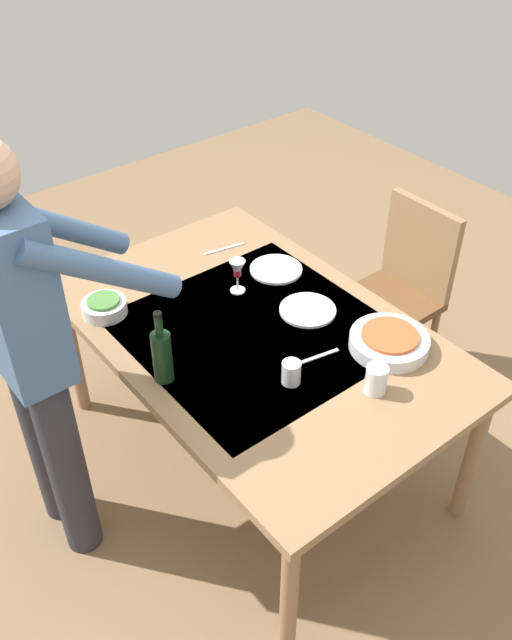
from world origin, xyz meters
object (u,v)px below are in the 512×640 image
Objects in this scene: chair_near at (402,283)px; water_cup_near_right at (291,373)px; side_bowl_salad at (104,306)px; dining_table at (256,342)px; dinner_plate_near at (276,269)px; wine_bottle at (162,355)px; wine_glass_left at (237,270)px; person_server at (31,343)px; water_cup_near_left at (376,379)px; dinner_plate_far at (308,310)px; serving_bowl_pasta at (389,341)px.

water_cup_near_right is at bearing 108.95° from chair_near.
chair_near reaches higher than side_bowl_salad.
dining_table is 18.74× the size of water_cup_near_right.
water_cup_near_right is 0.39× the size of dinner_plate_near.
wine_bottle reaches higher than wine_glass_left.
person_server is at bearing 77.32° from dining_table.
water_cup_near_left is 1.21× the size of water_cup_near_right.
side_bowl_salad reaches higher than dinner_plate_far.
side_bowl_salad is (0.21, 0.51, -0.07)m from wine_glass_left.
wine_glass_left is (0.26, -0.53, -0.01)m from wine_bottle.
wine_glass_left is at bearing -21.94° from dining_table.
wine_glass_left is at bearing 25.55° from dinner_plate_far.
water_cup_near_left reaches higher than dining_table.
water_cup_near_right is 0.30× the size of serving_bowl_pasta.
water_cup_near_left is 0.47× the size of dinner_plate_far.
person_server is at bearing 78.31° from dinner_plate_far.
person_server is 0.52m from side_bowl_salad.
serving_bowl_pasta is (-0.43, 0.60, 0.23)m from chair_near.
dining_table is at bearing 158.06° from wine_glass_left.
dinner_plate_far is at bearing -98.33° from dining_table.
person_server is (0.18, 0.80, 0.29)m from dining_table.
water_cup_near_left is (-0.56, 0.80, 0.25)m from chair_near.
water_cup_near_left is (-0.78, -0.02, -0.05)m from wine_glass_left.
dining_table is 0.55m from water_cup_near_left.
chair_near is 10.19× the size of water_cup_near_right.
person_server is 5.63× the size of serving_bowl_pasta.
serving_bowl_pasta is (-0.40, -0.33, 0.09)m from dining_table.
wine_bottle is 0.46m from water_cup_near_right.
chair_near is 3.03× the size of serving_bowl_pasta.
person_server is 7.34× the size of dinner_plate_far.
wine_bottle is 0.99× the size of serving_bowl_pasta.
dinner_plate_far is (-0.07, 0.68, 0.21)m from chair_near.
person_server reaches higher than wine_glass_left.
dinner_plate_far is at bearing 13.58° from serving_bowl_pasta.
dining_table is at bearing -15.33° from water_cup_near_right.
wine_bottle reaches higher than side_bowl_salad.
wine_glass_left reaches higher than side_bowl_salad.
person_server is at bearing 62.96° from serving_bowl_pasta.
serving_bowl_pasta is at bearing 126.06° from chair_near.
water_cup_near_right is 0.84m from side_bowl_salad.
dinner_plate_near reaches higher than dining_table.
wine_glass_left is (0.25, -0.10, 0.17)m from dining_table.
water_cup_near_right is (-0.49, -0.72, -0.19)m from person_server.
dinner_plate_far is at bearing -13.92° from water_cup_near_left.
wine_glass_left is 0.50× the size of serving_bowl_pasta.
chair_near is 0.54× the size of person_server.
water_cup_near_right is at bearing -124.20° from person_server.
dinner_plate_far is at bearing -92.17° from wine_bottle.
chair_near reaches higher than water_cup_near_right.
wine_bottle is 1.29× the size of dinner_plate_far.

